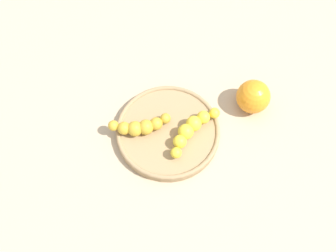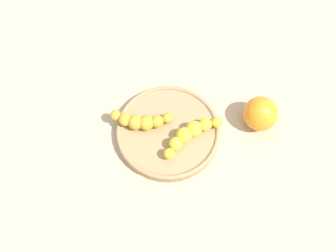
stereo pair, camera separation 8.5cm
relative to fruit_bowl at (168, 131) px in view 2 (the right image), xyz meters
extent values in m
plane|color=tan|center=(0.00, 0.00, -0.01)|extent=(2.40, 2.40, 0.00)
cylinder|color=#A08259|center=(0.00, 0.00, 0.00)|extent=(0.23, 0.23, 0.02)
torus|color=#A08259|center=(0.00, 0.00, 0.01)|extent=(0.23, 0.23, 0.01)
sphere|color=yellow|center=(-0.09, 0.05, 0.02)|extent=(0.02, 0.02, 0.02)
sphere|color=yellow|center=(-0.07, 0.04, 0.02)|extent=(0.03, 0.03, 0.03)
sphere|color=yellow|center=(-0.04, 0.04, 0.02)|extent=(0.03, 0.03, 0.03)
sphere|color=yellow|center=(-0.02, 0.04, 0.02)|extent=(0.03, 0.03, 0.03)
sphere|color=yellow|center=(0.01, 0.04, 0.02)|extent=(0.03, 0.03, 0.03)
sphere|color=yellow|center=(0.04, 0.05, 0.02)|extent=(0.02, 0.02, 0.02)
sphere|color=gold|center=(0.08, -0.09, 0.02)|extent=(0.02, 0.02, 0.02)
sphere|color=gold|center=(0.07, -0.07, 0.02)|extent=(0.03, 0.03, 0.03)
sphere|color=gold|center=(0.05, -0.05, 0.02)|extent=(0.03, 0.03, 0.03)
sphere|color=gold|center=(0.03, -0.03, 0.02)|extent=(0.03, 0.03, 0.03)
sphere|color=gold|center=(0.01, -0.02, 0.02)|extent=(0.03, 0.03, 0.03)
sphere|color=gold|center=(-0.01, -0.02, 0.02)|extent=(0.02, 0.02, 0.02)
sphere|color=orange|center=(-0.18, 0.09, 0.03)|extent=(0.08, 0.08, 0.08)
camera|label=1|loc=(0.29, 0.25, 0.78)|focal=42.47mm
camera|label=2|loc=(0.23, 0.31, 0.78)|focal=42.47mm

